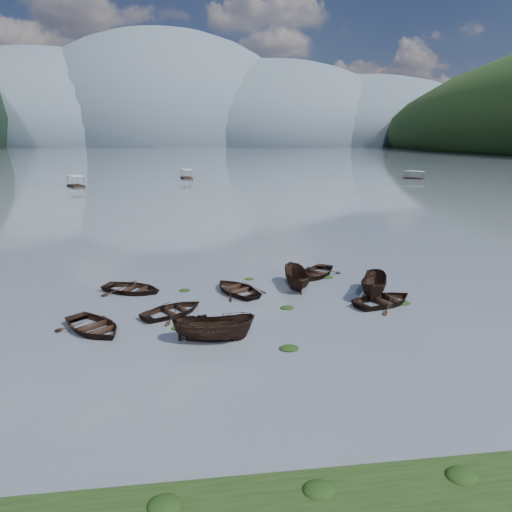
{
  "coord_description": "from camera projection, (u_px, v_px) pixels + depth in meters",
  "views": [
    {
      "loc": [
        -4.65,
        -24.21,
        11.36
      ],
      "look_at": [
        0.0,
        12.0,
        2.0
      ],
      "focal_mm": 32.0,
      "sensor_mm": 36.0,
      "label": 1
    }
  ],
  "objects": [
    {
      "name": "haze_mtn_d",
      "position": [
        356.0,
        145.0,
        930.84
      ],
      "size": [
        520.0,
        520.0,
        220.0
      ],
      "primitive_type": "ellipsoid",
      "color": "#475666",
      "rests_on": "ground"
    },
    {
      "name": "rowboat_2",
      "position": [
        214.0,
        341.0,
        26.49
      ],
      "size": [
        4.95,
        2.41,
        1.84
      ],
      "primitive_type": "imported",
      "rotation": [
        0.0,
        0.0,
        1.44
      ],
      "color": "black",
      "rests_on": "ground"
    },
    {
      "name": "pontoon_right",
      "position": [
        414.0,
        179.0,
        135.26
      ],
      "size": [
        5.45,
        5.91,
        2.18
      ],
      "primitive_type": null,
      "rotation": [
        0.0,
        0.0,
        0.69
      ],
      "color": "black",
      "rests_on": "ground"
    },
    {
      "name": "rowboat_8",
      "position": [
        296.0,
        287.0,
        36.11
      ],
      "size": [
        1.76,
        4.52,
        1.74
      ],
      "primitive_type": "imported",
      "rotation": [
        0.0,
        0.0,
        3.13
      ],
      "color": "black",
      "rests_on": "ground"
    },
    {
      "name": "rowboat_1",
      "position": [
        173.0,
        314.0,
        30.55
      ],
      "size": [
        5.45,
        5.13,
        0.92
      ],
      "primitive_type": "imported",
      "rotation": [
        0.0,
        0.0,
        2.18
      ],
      "color": "black",
      "rests_on": "ground"
    },
    {
      "name": "weed_clump_7",
      "position": [
        294.0,
        283.0,
        37.14
      ],
      "size": [
        0.99,
        0.8,
        0.22
      ],
      "primitive_type": "ellipsoid",
      "color": "black",
      "rests_on": "ground"
    },
    {
      "name": "rowboat_5",
      "position": [
        374.0,
        295.0,
        34.2
      ],
      "size": [
        3.8,
        5.08,
        1.85
      ],
      "primitive_type": "imported",
      "rotation": [
        0.0,
        0.0,
        -0.48
      ],
      "color": "black",
      "rests_on": "ground"
    },
    {
      "name": "pontoon_centre",
      "position": [
        187.0,
        179.0,
        135.86
      ],
      "size": [
        3.88,
        7.21,
        2.63
      ],
      "primitive_type": null,
      "rotation": [
        0.0,
        0.0,
        0.16
      ],
      "color": "black",
      "rests_on": "ground"
    },
    {
      "name": "weed_clump_4",
      "position": [
        403.0,
        304.0,
        32.48
      ],
      "size": [
        1.04,
        0.82,
        0.21
      ],
      "primitive_type": "ellipsoid",
      "color": "black",
      "rests_on": "ground"
    },
    {
      "name": "pontoon_left",
      "position": [
        76.0,
        187.0,
        112.6
      ],
      "size": [
        5.74,
        7.4,
        2.63
      ],
      "primitive_type": null,
      "rotation": [
        0.0,
        0.0,
        0.49
      ],
      "color": "black",
      "rests_on": "ground"
    },
    {
      "name": "rowboat_4",
      "position": [
        384.0,
        304.0,
        32.39
      ],
      "size": [
        5.84,
        5.08,
        1.01
      ],
      "primitive_type": "imported",
      "rotation": [
        0.0,
        0.0,
        1.96
      ],
      "color": "black",
      "rests_on": "ground"
    },
    {
      "name": "rowboat_0",
      "position": [
        94.0,
        331.0,
        27.84
      ],
      "size": [
        5.83,
        6.0,
        1.01
      ],
      "primitive_type": "imported",
      "rotation": [
        0.0,
        0.0,
        0.7
      ],
      "color": "black",
      "rests_on": "ground"
    },
    {
      "name": "rowboat_3",
      "position": [
        237.0,
        292.0,
        34.9
      ],
      "size": [
        5.27,
        5.8,
        0.98
      ],
      "primitive_type": "imported",
      "rotation": [
        0.0,
        0.0,
        3.65
      ],
      "color": "black",
      "rests_on": "ground"
    },
    {
      "name": "haze_mtn_a",
      "position": [
        60.0,
        146.0,
        859.28
      ],
      "size": [
        520.0,
        520.0,
        280.0
      ],
      "primitive_type": "ellipsoid",
      "color": "#475666",
      "rests_on": "ground"
    },
    {
      "name": "weed_clump_5",
      "position": [
        185.0,
        291.0,
        35.25
      ],
      "size": [
        0.89,
        0.72,
        0.19
      ],
      "primitive_type": "ellipsoid",
      "color": "black",
      "rests_on": "ground"
    },
    {
      "name": "weed_clump_3",
      "position": [
        328.0,
        278.0,
        38.55
      ],
      "size": [
        0.97,
        0.82,
        0.22
      ],
      "primitive_type": "ellipsoid",
      "color": "black",
      "rests_on": "ground"
    },
    {
      "name": "ground_plane",
      "position": [
        282.0,
        340.0,
        26.66
      ],
      "size": [
        2400.0,
        2400.0,
        0.0
      ],
      "primitive_type": "plane",
      "color": "#555D6A"
    },
    {
      "name": "rowboat_6",
      "position": [
        132.0,
        292.0,
        34.94
      ],
      "size": [
        5.78,
        5.13,
        0.99
      ],
      "primitive_type": "imported",
      "rotation": [
        0.0,
        0.0,
        1.13
      ],
      "color": "black",
      "rests_on": "ground"
    },
    {
      "name": "haze_mtn_c",
      "position": [
        269.0,
        145.0,
        908.63
      ],
      "size": [
        520.0,
        520.0,
        260.0
      ],
      "primitive_type": "ellipsoid",
      "color": "#475666",
      "rests_on": "ground"
    },
    {
      "name": "weed_clump_2",
      "position": [
        289.0,
        349.0,
        25.44
      ],
      "size": [
        1.1,
        0.88,
        0.24
      ],
      "primitive_type": "ellipsoid",
      "color": "black",
      "rests_on": "ground"
    },
    {
      "name": "rowboat_7",
      "position": [
        316.0,
        276.0,
        39.16
      ],
      "size": [
        5.59,
        5.88,
        0.99
      ],
      "primitive_type": "imported",
      "rotation": [
        0.0,
        0.0,
        5.65
      ],
      "color": "black",
      "rests_on": "ground"
    },
    {
      "name": "weed_clump_0",
      "position": [
        180.0,
        328.0,
        28.23
      ],
      "size": [
        1.03,
        0.84,
        0.22
      ],
      "primitive_type": "ellipsoid",
      "color": "black",
      "rests_on": "ground"
    },
    {
      "name": "weed_clump_1",
      "position": [
        287.0,
        308.0,
        31.58
      ],
      "size": [
        0.97,
        0.78,
        0.21
      ],
      "primitive_type": "ellipsoid",
      "color": "black",
      "rests_on": "ground"
    },
    {
      "name": "haze_mtn_b",
      "position": [
        167.0,
        145.0,
        883.96
      ],
      "size": [
        520.0,
        520.0,
        340.0
      ],
      "primitive_type": "ellipsoid",
      "color": "#475666",
      "rests_on": "ground"
    },
    {
      "name": "weed_clump_6",
      "position": [
        249.0,
        279.0,
        38.15
      ],
      "size": [
        0.83,
        0.7,
        0.17
      ],
      "primitive_type": "ellipsoid",
      "color": "black",
      "rests_on": "ground"
    }
  ]
}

